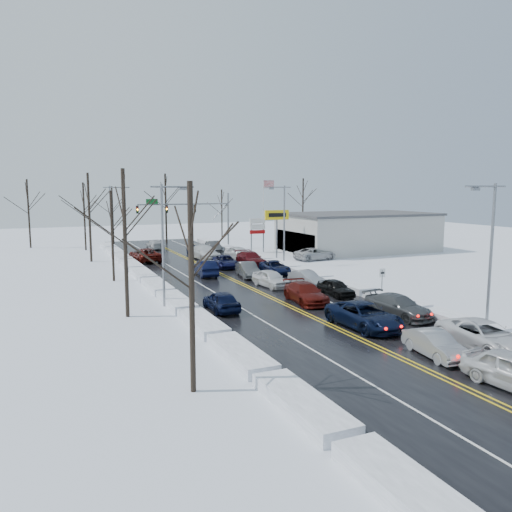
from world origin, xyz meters
name	(u,v)px	position (x,y,z in m)	size (l,w,h in m)	color
ground	(249,287)	(0.00, 0.00, 0.00)	(160.00, 160.00, 0.00)	silver
road_surface	(241,283)	(0.00, 2.00, 0.01)	(14.00, 84.00, 0.01)	black
snow_bank_left	(159,290)	(-7.60, 2.00, 0.00)	(1.69, 72.00, 0.57)	white
snow_bank_right	(312,278)	(7.60, 2.00, 0.00)	(1.69, 72.00, 0.57)	white
traffic_signal_mast	(194,211)	(3.45, 27.99, 5.48)	(13.28, 0.39, 8.00)	slate
tires_plus_sign	(277,218)	(10.50, 15.99, 4.99)	(3.20, 0.34, 6.00)	slate
used_vehicles_sign	(257,228)	(10.50, 22.00, 3.32)	(2.20, 0.22, 4.65)	slate
speed_limit_sign	(382,277)	(8.20, -8.00, 1.63)	(0.55, 0.09, 2.35)	slate
flagpole	(264,206)	(15.17, 30.00, 5.93)	(1.87, 1.20, 10.00)	silver
dealership_building	(357,232)	(23.98, 18.00, 2.66)	(20.40, 12.40, 5.30)	#ABABA6
streetlight_se	(489,244)	(8.30, -18.00, 5.31)	(3.20, 0.25, 9.00)	slate
streetlight_ne	(283,219)	(8.30, 10.00, 5.31)	(3.20, 0.25, 9.00)	slate
streetlight_sw	(165,235)	(-8.30, -4.00, 5.31)	(3.20, 0.25, 9.00)	slate
streetlight_nw	(112,216)	(-8.30, 24.00, 5.31)	(3.20, 0.25, 9.00)	slate
tree_left_a	(191,247)	(-11.00, -20.00, 6.29)	(3.60, 3.60, 9.00)	#2D231C
tree_left_b	(124,214)	(-11.50, -6.00, 6.99)	(4.00, 4.00, 10.00)	#2D231C
tree_left_c	(112,218)	(-10.50, 8.00, 5.94)	(3.40, 3.40, 8.50)	#2D231C
tree_left_d	(89,200)	(-11.20, 22.00, 7.33)	(4.20, 4.20, 10.50)	#2D231C
tree_left_e	(84,203)	(-10.80, 34.00, 6.64)	(3.80, 3.80, 9.50)	#2D231C
tree_far_a	(28,200)	(-18.00, 40.00, 6.99)	(4.00, 4.00, 10.00)	#2D231C
tree_far_b	(112,204)	(-6.00, 41.00, 6.29)	(3.60, 3.60, 9.00)	#2D231C
tree_far_c	(166,195)	(2.00, 39.00, 7.68)	(4.40, 4.40, 11.00)	#2D231C
tree_far_d	(222,205)	(12.00, 40.50, 5.94)	(3.40, 3.40, 8.50)	#2D231C
tree_far_e	(303,196)	(28.00, 41.00, 7.33)	(4.20, 4.20, 10.50)	#2D231C
queued_car_1	(434,357)	(1.77, -20.71, 0.00)	(1.42, 4.08, 1.34)	#919398
queued_car_2	(364,328)	(1.66, -14.73, 0.00)	(2.63, 5.70, 1.59)	black
queued_car_3	(305,303)	(1.69, -7.18, 0.00)	(2.11, 5.19, 1.51)	#500F0A
queued_car_4	(271,287)	(1.87, -0.58, 0.00)	(1.79, 4.46, 1.52)	white
queued_car_5	(248,277)	(1.91, 4.81, 0.00)	(1.55, 4.46, 1.47)	#3E4043
queued_car_6	(226,268)	(1.89, 11.18, 0.00)	(2.25, 4.87, 1.35)	black
queued_car_7	(205,259)	(1.82, 18.30, 0.00)	(2.41, 5.92, 1.72)	silver
queued_car_8	(195,255)	(1.91, 22.70, 0.00)	(1.76, 4.38, 1.49)	black
queued_car_10	(484,350)	(5.08, -20.89, 0.00)	(2.58, 5.59, 1.55)	silver
queued_car_11	(397,317)	(5.32, -13.46, 0.00)	(2.12, 5.21, 1.51)	#46494C
queued_car_12	(336,296)	(5.14, -6.03, 0.00)	(1.59, 3.96, 1.35)	black
queued_car_13	(306,286)	(5.08, -1.29, 0.00)	(1.43, 4.10, 1.35)	#94969B
queued_car_14	(275,274)	(5.24, 5.62, 0.00)	(2.19, 4.76, 1.32)	black
queued_car_15	(251,265)	(5.08, 11.60, 0.00)	(2.18, 5.36, 1.55)	#4B0A0E
queued_car_16	(239,260)	(5.39, 16.01, 0.00)	(1.99, 4.94, 1.68)	white
queued_car_17	(214,252)	(5.20, 25.04, 0.00)	(1.55, 4.44, 1.46)	#3C3E41
oncoming_car_0	(206,276)	(-1.67, 7.19, 0.00)	(1.66, 4.75, 1.57)	black
oncoming_car_1	(145,262)	(-5.33, 19.39, 0.00)	(2.69, 5.84, 1.62)	#52100A
oncoming_car_2	(155,249)	(-1.57, 30.99, 0.00)	(1.99, 4.89, 1.42)	silver
oncoming_car_3	(221,311)	(-5.11, -7.05, 0.00)	(1.73, 4.31, 1.47)	black
parked_car_0	(315,260)	(14.01, 12.50, 0.00)	(2.48, 5.37, 1.49)	silver
parked_car_1	(324,256)	(16.97, 15.31, 0.00)	(2.08, 5.12, 1.49)	#404245
parked_car_2	(285,250)	(15.04, 22.49, 0.00)	(1.64, 4.08, 1.39)	black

